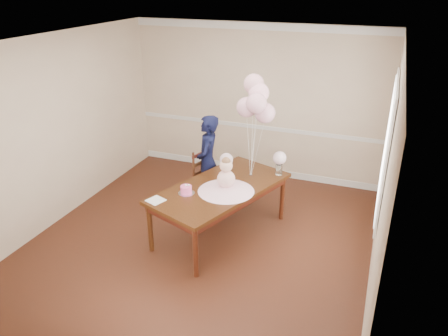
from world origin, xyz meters
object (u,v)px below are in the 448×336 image
at_px(dining_table_top, 220,188).
at_px(birthday_cake, 186,190).
at_px(dining_chair_seat, 210,184).
at_px(woman, 208,162).

xyz_separation_m(dining_table_top, birthday_cake, (-0.34, -0.35, 0.08)).
bearing_deg(dining_chair_seat, woman, 149.50).
bearing_deg(woman, birthday_cake, -5.38).
xyz_separation_m(dining_table_top, dining_chair_seat, (-0.43, 0.66, -0.31)).
bearing_deg(birthday_cake, dining_table_top, 45.71).
relative_size(birthday_cake, dining_chair_seat, 0.37).
bearing_deg(birthday_cake, dining_chair_seat, 94.59).
bearing_deg(birthday_cake, woman, 97.87).
distance_m(dining_table_top, dining_chair_seat, 0.84).
height_order(dining_table_top, woman, woman).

